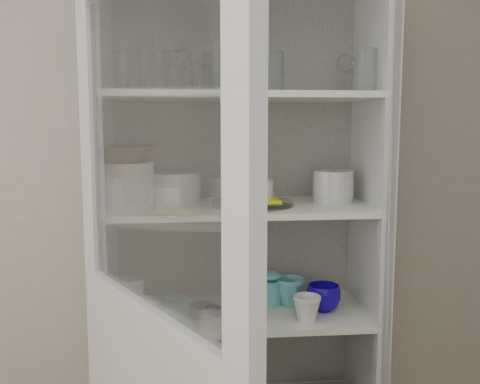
% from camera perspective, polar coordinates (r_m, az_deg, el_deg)
% --- Properties ---
extents(wall_back, '(3.60, 0.02, 2.60)m').
position_cam_1_polar(wall_back, '(2.17, -5.83, 0.54)').
color(wall_back, '#A79C8B').
rests_on(wall_back, ground).
extents(pantry_cabinet, '(1.00, 0.45, 2.10)m').
position_cam_1_polar(pantry_cabinet, '(2.09, -0.16, -9.77)').
color(pantry_cabinet, silver).
rests_on(pantry_cabinet, floor).
extents(tumbler_0, '(0.08, 0.08, 0.13)m').
position_cam_1_polar(tumbler_0, '(1.83, -12.84, 12.46)').
color(tumbler_0, silver).
rests_on(tumbler_0, shelf_glass).
extents(tumbler_1, '(0.09, 0.09, 0.13)m').
position_cam_1_polar(tumbler_1, '(1.83, -7.18, 12.64)').
color(tumbler_1, silver).
rests_on(tumbler_1, shelf_glass).
extents(tumbler_2, '(0.07, 0.07, 0.13)m').
position_cam_1_polar(tumbler_2, '(1.81, -4.16, 12.68)').
color(tumbler_2, silver).
rests_on(tumbler_2, shelf_glass).
extents(tumbler_3, '(0.09, 0.09, 0.15)m').
position_cam_1_polar(tumbler_3, '(1.80, -2.10, 13.14)').
color(tumbler_3, silver).
rests_on(tumbler_3, shelf_glass).
extents(tumbler_4, '(0.08, 0.08, 0.13)m').
position_cam_1_polar(tumbler_4, '(1.83, 0.34, 12.75)').
color(tumbler_4, silver).
rests_on(tumbler_4, shelf_glass).
extents(tumbler_5, '(0.08, 0.08, 0.13)m').
position_cam_1_polar(tumbler_5, '(1.84, 3.68, 12.69)').
color(tumbler_5, silver).
rests_on(tumbler_5, shelf_glass).
extents(tumbler_6, '(0.08, 0.08, 0.14)m').
position_cam_1_polar(tumbler_6, '(1.88, 13.33, 12.56)').
color(tumbler_6, silver).
rests_on(tumbler_6, shelf_glass).
extents(tumbler_7, '(0.09, 0.09, 0.15)m').
position_cam_1_polar(tumbler_7, '(1.96, -11.12, 12.55)').
color(tumbler_7, silver).
rests_on(tumbler_7, shelf_glass).
extents(tumbler_8, '(0.10, 0.10, 0.14)m').
position_cam_1_polar(tumbler_8, '(1.94, -8.41, 12.51)').
color(tumbler_8, silver).
rests_on(tumbler_8, shelf_glass).
extents(tumbler_9, '(0.08, 0.08, 0.14)m').
position_cam_1_polar(tumbler_9, '(1.96, -3.81, 12.45)').
color(tumbler_9, silver).
rests_on(tumbler_9, shelf_glass).
extents(tumbler_10, '(0.09, 0.09, 0.14)m').
position_cam_1_polar(tumbler_10, '(1.93, -2.99, 12.58)').
color(tumbler_10, silver).
rests_on(tumbler_10, shelf_glass).
extents(tumbler_11, '(0.09, 0.09, 0.14)m').
position_cam_1_polar(tumbler_11, '(1.95, 3.61, 12.54)').
color(tumbler_11, silver).
rests_on(tumbler_11, shelf_glass).
extents(goblet_0, '(0.08, 0.08, 0.19)m').
position_cam_1_polar(goblet_0, '(2.04, -6.22, 12.88)').
color(goblet_0, silver).
rests_on(goblet_0, shelf_glass).
extents(goblet_1, '(0.07, 0.07, 0.16)m').
position_cam_1_polar(goblet_1, '(2.02, -5.12, 12.57)').
color(goblet_1, silver).
rests_on(goblet_1, shelf_glass).
extents(goblet_2, '(0.08, 0.08, 0.17)m').
position_cam_1_polar(goblet_2, '(2.04, 1.88, 12.67)').
color(goblet_2, silver).
rests_on(goblet_2, shelf_glass).
extents(goblet_3, '(0.08, 0.08, 0.17)m').
position_cam_1_polar(goblet_3, '(2.11, 11.20, 12.37)').
color(goblet_3, silver).
rests_on(goblet_3, shelf_glass).
extents(plate_stack_front, '(0.21, 0.21, 0.10)m').
position_cam_1_polar(plate_stack_front, '(1.90, -12.24, -0.25)').
color(plate_stack_front, white).
rests_on(plate_stack_front, shelf_plates).
extents(plate_stack_back, '(0.22, 0.22, 0.11)m').
position_cam_1_polar(plate_stack_back, '(2.03, -7.18, 0.55)').
color(plate_stack_back, white).
rests_on(plate_stack_back, shelf_plates).
extents(cream_bowl, '(0.27, 0.27, 0.06)m').
position_cam_1_polar(cream_bowl, '(1.89, -12.30, 2.18)').
color(cream_bowl, beige).
rests_on(cream_bowl, plate_stack_front).
extents(terracotta_bowl, '(0.26, 0.26, 0.06)m').
position_cam_1_polar(terracotta_bowl, '(1.89, -12.35, 3.99)').
color(terracotta_bowl, '#492D1B').
rests_on(terracotta_bowl, cream_bowl).
extents(glass_platter, '(0.35, 0.35, 0.02)m').
position_cam_1_polar(glass_platter, '(1.92, 1.35, -1.22)').
color(glass_platter, silver).
rests_on(glass_platter, shelf_plates).
extents(yellow_trivet, '(0.19, 0.19, 0.01)m').
position_cam_1_polar(yellow_trivet, '(1.92, 1.35, -0.79)').
color(yellow_trivet, yellow).
rests_on(yellow_trivet, glass_platter).
extents(white_ramekin, '(0.17, 0.17, 0.06)m').
position_cam_1_polar(white_ramekin, '(1.92, 1.35, 0.35)').
color(white_ramekin, white).
rests_on(white_ramekin, yellow_trivet).
extents(grey_bowl_stack, '(0.15, 0.15, 0.12)m').
position_cam_1_polar(grey_bowl_stack, '(2.02, 9.89, 0.57)').
color(grey_bowl_stack, silver).
rests_on(grey_bowl_stack, shelf_plates).
extents(mug_blue, '(0.17, 0.17, 0.10)m').
position_cam_1_polar(mug_blue, '(2.05, 8.90, -11.07)').
color(mug_blue, '#0D0C9C').
rests_on(mug_blue, shelf_mugs).
extents(mug_teal, '(0.14, 0.14, 0.10)m').
position_cam_1_polar(mug_teal, '(2.10, 5.38, -10.52)').
color(mug_teal, teal).
rests_on(mug_teal, shelf_mugs).
extents(mug_white, '(0.11, 0.11, 0.09)m').
position_cam_1_polar(mug_white, '(1.94, 7.15, -12.23)').
color(mug_white, white).
rests_on(mug_white, shelf_mugs).
extents(teal_jar, '(0.10, 0.10, 0.12)m').
position_cam_1_polar(teal_jar, '(2.10, 3.14, -10.36)').
color(teal_jar, teal).
rests_on(teal_jar, shelf_mugs).
extents(measuring_cups, '(0.10, 0.10, 0.04)m').
position_cam_1_polar(measuring_cups, '(1.99, -4.00, -12.46)').
color(measuring_cups, '#B9B9B9').
rests_on(measuring_cups, shelf_mugs).
extents(white_canister, '(0.12, 0.12, 0.12)m').
position_cam_1_polar(white_canister, '(2.07, -11.65, -10.63)').
color(white_canister, white).
rests_on(white_canister, shelf_mugs).
extents(tumbler_12, '(0.07, 0.07, 0.13)m').
position_cam_1_polar(tumbler_12, '(1.86, -1.67, 12.64)').
color(tumbler_12, silver).
rests_on(tumbler_12, shelf_glass).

